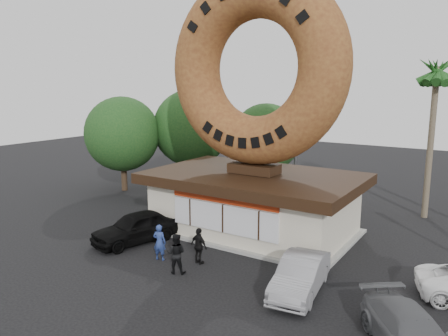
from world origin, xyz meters
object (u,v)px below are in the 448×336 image
object	(u,v)px
donut_shop	(254,201)
car_black	(136,227)
giant_donut	(256,68)
street_lamp	(298,132)
person_left	(159,242)
person_right	(199,246)
person_center	(176,253)
car_grey	(411,334)
car_silver	(300,275)

from	to	relation	value
donut_shop	car_black	world-z (taller)	donut_shop
giant_donut	street_lamp	world-z (taller)	giant_donut
person_left	person_right	bearing A→B (deg)	-175.97
person_center	car_grey	world-z (taller)	person_center
person_left	car_silver	size ratio (longest dim) A/B	0.40
person_left	person_center	xyz separation A→B (m)	(1.54, -0.70, 0.03)
giant_donut	car_silver	distance (m)	10.90
donut_shop	car_black	distance (m)	6.42
person_left	car_grey	size ratio (longest dim) A/B	0.38
car_grey	person_left	bearing A→B (deg)	135.25
person_right	car_grey	size ratio (longest dim) A/B	0.37
giant_donut	person_left	size ratio (longest dim) A/B	5.88
person_center	car_silver	size ratio (longest dim) A/B	0.41
giant_donut	car_grey	size ratio (longest dim) A/B	2.24
person_left	person_center	bearing A→B (deg)	140.06
street_lamp	car_grey	bearing A→B (deg)	-56.75
car_black	person_left	bearing A→B (deg)	-8.10
person_right	person_center	bearing A→B (deg)	91.22
car_black	car_grey	xyz separation A→B (m)	(13.68, -2.48, -0.14)
person_right	car_silver	world-z (taller)	person_right
car_silver	car_grey	xyz separation A→B (m)	(4.39, -1.93, -0.06)
donut_shop	car_black	size ratio (longest dim) A/B	2.42
person_center	car_black	distance (m)	4.49
donut_shop	person_center	distance (m)	6.58
giant_donut	car_black	distance (m)	10.23
car_silver	street_lamp	bearing A→B (deg)	106.05
person_center	car_silver	bearing A→B (deg)	169.41
person_left	donut_shop	bearing A→B (deg)	-121.85
giant_donut	car_silver	size ratio (longest dim) A/B	2.33
giant_donut	car_silver	world-z (taller)	giant_donut
car_grey	giant_donut	bearing A→B (deg)	104.84
person_center	car_grey	xyz separation A→B (m)	(9.58, -0.67, -0.23)
person_right	car_silver	size ratio (longest dim) A/B	0.39
person_center	car_black	size ratio (longest dim) A/B	0.38
donut_shop	car_silver	xyz separation A→B (m)	(5.03, -5.26, -1.06)
giant_donut	person_left	xyz separation A→B (m)	(-1.69, -5.84, -7.96)
car_black	donut_shop	bearing A→B (deg)	63.38
donut_shop	street_lamp	bearing A→B (deg)	100.50
street_lamp	person_right	xyz separation A→B (m)	(1.95, -15.20, -3.64)
person_center	car_silver	xyz separation A→B (m)	(5.19, 1.26, -0.17)
street_lamp	car_grey	size ratio (longest dim) A/B	1.79
person_center	car_silver	world-z (taller)	person_center
car_black	car_silver	world-z (taller)	car_black
street_lamp	car_silver	distance (m)	17.18
giant_donut	person_right	bearing A→B (deg)	-88.97
person_center	person_right	size ratio (longest dim) A/B	1.05
donut_shop	car_grey	distance (m)	11.91
giant_donut	street_lamp	bearing A→B (deg)	100.51
giant_donut	person_center	distance (m)	10.28
donut_shop	car_silver	size ratio (longest dim) A/B	2.61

